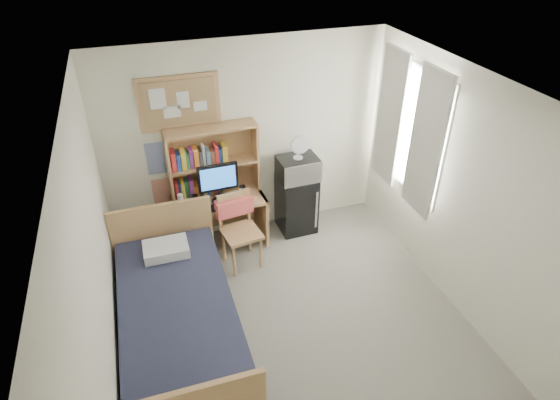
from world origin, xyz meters
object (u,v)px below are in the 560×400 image
object	(u,v)px
bed	(179,322)
microwave	(298,168)
speaker_right	(243,192)
desk_fan	(298,147)
mini_fridge	(296,203)
monitor	(218,183)
desk	(221,222)
bulletin_board	(179,102)
desk_chair	(241,232)
speaker_left	(195,201)

from	to	relation	value
bed	microwave	distance (m)	2.46
speaker_right	desk_fan	xyz separation A→B (m)	(0.76, 0.08, 0.46)
mini_fridge	monitor	world-z (taller)	monitor
desk	bed	distance (m)	1.68
speaker_right	bulletin_board	bearing A→B (deg)	149.38
microwave	desk	bearing A→B (deg)	-179.94
desk_chair	mini_fridge	distance (m)	1.04
bed	monitor	world-z (taller)	monitor
bed	desk_fan	distance (m)	2.56
bed	desk_chair	bearing A→B (deg)	49.09
monitor	desk_fan	xyz separation A→B (m)	(1.06, 0.09, 0.28)
speaker_left	speaker_right	size ratio (longest dim) A/B	0.97
bed	monitor	bearing A→B (deg)	62.89
speaker_left	desk_fan	distance (m)	1.44
bed	speaker_right	distance (m)	1.86
mini_fridge	speaker_left	bearing A→B (deg)	-176.50
desk	microwave	bearing A→B (deg)	-0.32
mini_fridge	microwave	size ratio (longest dim) A/B	1.59
mini_fridge	bed	world-z (taller)	mini_fridge
desk	speaker_left	bearing A→B (deg)	-168.69
bed	microwave	size ratio (longest dim) A/B	4.40
desk	desk_chair	bearing A→B (deg)	-72.34
mini_fridge	speaker_right	xyz separation A→B (m)	(-0.76, -0.10, 0.39)
desk_chair	desk_fan	distance (m)	1.29
bulletin_board	bed	size ratio (longest dim) A/B	0.42
desk_chair	bed	world-z (taller)	desk_chair
desk	desk_fan	world-z (taller)	desk_fan
bed	speaker_right	xyz separation A→B (m)	(1.06, 1.45, 0.49)
mini_fridge	speaker_left	world-z (taller)	speaker_left
desk_chair	microwave	bearing A→B (deg)	20.50
desk	bed	bearing A→B (deg)	-118.31
desk_fan	monitor	bearing A→B (deg)	-176.70
mini_fridge	monitor	xyz separation A→B (m)	(-1.06, -0.11, 0.57)
microwave	bed	bearing A→B (deg)	-141.19
speaker_left	microwave	world-z (taller)	microwave
desk	speaker_right	bearing A→B (deg)	-11.31
desk	mini_fridge	bearing A→B (deg)	0.75
speaker_right	desk	bearing A→B (deg)	168.69
speaker_left	bed	bearing A→B (deg)	-109.30
mini_fridge	speaker_left	xyz separation A→B (m)	(-1.36, -0.11, 0.39)
microwave	desk_fan	bearing A→B (deg)	0.00
bulletin_board	microwave	world-z (taller)	bulletin_board
desk	bulletin_board	bearing A→B (deg)	135.67
desk	speaker_right	size ratio (longest dim) A/B	7.13
desk	speaker_left	xyz separation A→B (m)	(-0.30, -0.07, 0.43)
speaker_right	desk_fan	world-z (taller)	desk_fan
monitor	speaker_right	distance (m)	0.35
desk_chair	mini_fridge	size ratio (longest dim) A/B	1.18
bulletin_board	mini_fridge	distance (m)	2.06
speaker_left	desk_fan	bearing A→B (deg)	2.27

